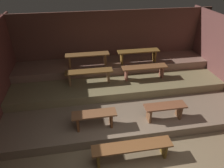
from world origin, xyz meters
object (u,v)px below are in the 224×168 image
Objects in this scene: bench_lower_left at (94,117)px; bench_upper_left at (87,57)px; bench_upper_right at (138,53)px; bench_middle_left at (89,74)px; bench_lower_right at (165,109)px; bench_floor_center at (132,148)px; bench_middle_right at (144,69)px.

bench_lower_left is 2.28m from bench_upper_left.
bench_upper_left is at bearing 180.00° from bench_upper_right.
bench_middle_left is 1.75m from bench_upper_right.
bench_lower_right is (1.66, 0.00, 0.00)m from bench_lower_left.
bench_lower_left and bench_lower_right have the same top height.
bench_middle_left is 0.69m from bench_upper_left.
bench_upper_right reaches higher than bench_lower_right.
bench_floor_center is at bearing -51.46° from bench_lower_left.
bench_middle_right is at bearing 0.00° from bench_middle_left.
bench_lower_left is 1.60m from bench_middle_left.
bench_middle_left and bench_middle_right have the same top height.
bench_lower_right is at bearing -43.84° from bench_middle_left.
bench_lower_left is (-0.66, 0.83, 0.21)m from bench_floor_center.
bench_middle_right is 1.01× the size of bench_upper_left.
bench_middle_right is (1.64, 1.58, 0.25)m from bench_lower_left.
bench_lower_left is 0.74× the size of bench_middle_right.
bench_lower_right is 0.75× the size of bench_upper_right.
bench_upper_left is 1.60m from bench_upper_right.
bench_upper_right is (-0.01, 0.65, 0.24)m from bench_middle_right.
bench_floor_center is 1.23× the size of bench_upper_left.
bench_upper_left reaches higher than bench_floor_center.
bench_lower_left is 0.74× the size of bench_middle_left.
bench_floor_center is 1.64× the size of bench_lower_right.
bench_middle_left is (-1.64, 1.58, 0.25)m from bench_lower_right.
bench_floor_center is 1.21× the size of bench_middle_right.
bench_upper_right is at bearing 0.00° from bench_upper_left.
bench_lower_right reaches higher than bench_floor_center.
bench_lower_right is at bearing -89.17° from bench_upper_right.
bench_floor_center is 3.28m from bench_upper_right.
bench_upper_left reaches higher than bench_middle_right.
bench_middle_left is 1.01× the size of bench_upper_right.
bench_lower_left is at bearing -126.21° from bench_upper_right.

